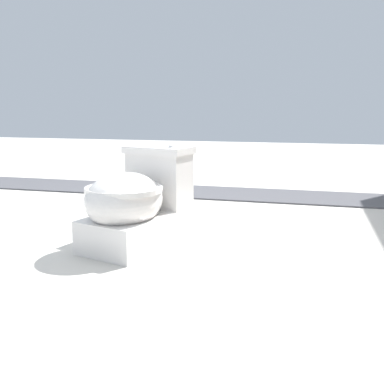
# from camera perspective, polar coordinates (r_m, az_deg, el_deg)

# --- Properties ---
(ground_plane) EXTENTS (14.00, 14.00, 0.00)m
(ground_plane) POSITION_cam_1_polar(r_m,az_deg,el_deg) (2.51, -3.57, -6.00)
(ground_plane) COLOR beige
(gravel_strip) EXTENTS (0.56, 8.00, 0.01)m
(gravel_strip) POSITION_cam_1_polar(r_m,az_deg,el_deg) (3.73, 10.39, -0.46)
(gravel_strip) COLOR #4C4C51
(gravel_strip) RESTS_ON ground
(toilet) EXTENTS (0.71, 0.53, 0.52)m
(toilet) POSITION_cam_1_polar(r_m,az_deg,el_deg) (2.37, -7.10, -1.56)
(toilet) COLOR white
(toilet) RESTS_ON ground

